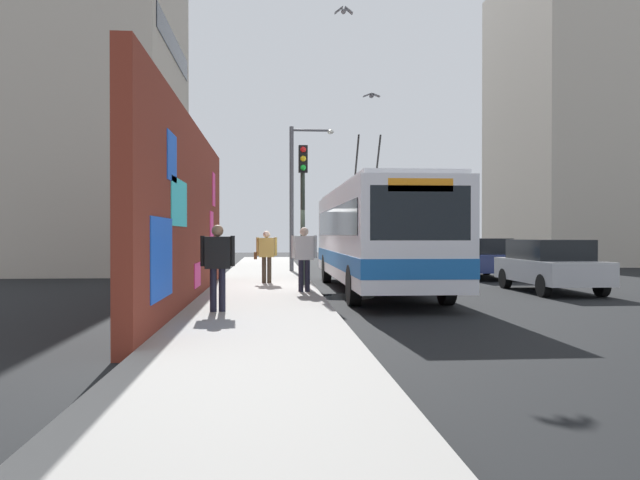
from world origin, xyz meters
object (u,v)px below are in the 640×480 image
(pedestrian_midblock, at_px, (266,252))
(traffic_light, at_px, (303,191))
(street_lamp, at_px, (297,187))
(city_bus, at_px, (375,234))
(parked_car_navy, at_px, (479,257))
(parked_car_silver, at_px, (550,264))
(pedestrian_near_wall, at_px, (218,260))
(pedestrian_at_curb, at_px, (304,253))

(pedestrian_midblock, height_order, traffic_light, traffic_light)
(pedestrian_midblock, xyz_separation_m, street_lamp, (6.65, -1.27, 2.64))
(pedestrian_midblock, distance_m, traffic_light, 2.47)
(city_bus, xyz_separation_m, parked_car_navy, (5.73, -5.20, -0.92))
(traffic_light, bearing_deg, pedestrian_midblock, 48.25)
(parked_car_silver, relative_size, parked_car_navy, 0.88)
(city_bus, relative_size, parked_car_navy, 2.36)
(parked_car_silver, relative_size, pedestrian_midblock, 2.52)
(traffic_light, bearing_deg, city_bus, -109.33)
(city_bus, height_order, pedestrian_near_wall, city_bus)
(city_bus, height_order, street_lamp, street_lamp)
(parked_car_navy, xyz_separation_m, pedestrian_midblock, (-3.96, 8.49, 0.31))
(parked_car_silver, height_order, pedestrian_near_wall, pedestrian_near_wall)
(pedestrian_at_curb, relative_size, street_lamp, 0.28)
(pedestrian_at_curb, distance_m, pedestrian_near_wall, 4.75)
(city_bus, relative_size, pedestrian_midblock, 6.78)
(pedestrian_at_curb, xyz_separation_m, street_lamp, (9.84, -0.20, 2.58))
(city_bus, height_order, parked_car_silver, city_bus)
(pedestrian_near_wall, bearing_deg, parked_car_navy, -39.49)
(parked_car_silver, distance_m, pedestrian_at_curb, 7.48)
(pedestrian_at_curb, relative_size, pedestrian_near_wall, 1.00)
(city_bus, bearing_deg, parked_car_navy, -42.20)
(city_bus, distance_m, pedestrian_at_curb, 2.69)
(city_bus, distance_m, traffic_light, 2.64)
(pedestrian_at_curb, relative_size, traffic_light, 0.41)
(pedestrian_midblock, height_order, street_lamp, street_lamp)
(parked_car_silver, bearing_deg, pedestrian_midblock, 74.60)
(pedestrian_midblock, bearing_deg, street_lamp, -10.85)
(pedestrian_at_curb, xyz_separation_m, pedestrian_near_wall, (-4.30, 2.01, 0.00))
(parked_car_navy, bearing_deg, parked_car_silver, 180.00)
(pedestrian_at_curb, bearing_deg, pedestrian_midblock, 18.56)
(city_bus, distance_m, street_lamp, 8.90)
(parked_car_silver, bearing_deg, parked_car_navy, 0.00)
(traffic_light, bearing_deg, street_lamp, -0.97)
(parked_car_silver, xyz_separation_m, pedestrian_midblock, (2.34, 8.49, 0.32))
(parked_car_navy, xyz_separation_m, pedestrian_at_curb, (-7.15, 7.42, 0.37))
(parked_car_silver, bearing_deg, pedestrian_near_wall, 118.62)
(city_bus, height_order, parked_car_navy, city_bus)
(city_bus, xyz_separation_m, pedestrian_midblock, (1.78, 3.29, -0.61))
(traffic_light, bearing_deg, pedestrian_near_wall, 162.13)
(parked_car_navy, height_order, street_lamp, street_lamp)
(parked_car_navy, bearing_deg, traffic_light, 124.12)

